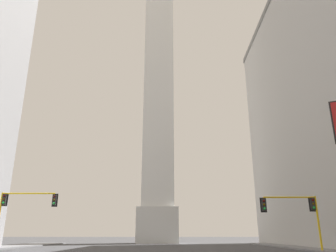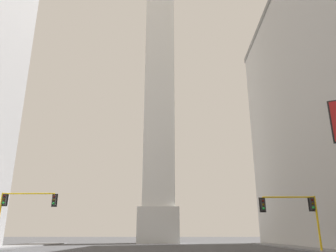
{
  "view_description": "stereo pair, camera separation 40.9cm",
  "coord_description": "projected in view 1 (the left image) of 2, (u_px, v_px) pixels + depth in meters",
  "views": [
    {
      "loc": [
        2.18,
        -0.33,
        1.49
      ],
      "look_at": [
        1.87,
        41.03,
        15.19
      ],
      "focal_mm": 35.0,
      "sensor_mm": 36.0,
      "label": 1
    },
    {
      "loc": [
        2.59,
        -0.33,
        1.49
      ],
      "look_at": [
        1.87,
        41.03,
        15.19
      ],
      "focal_mm": 35.0,
      "sensor_mm": 36.0,
      "label": 2
    }
  ],
  "objects": [
    {
      "name": "obelisk",
      "position": [
        160.0,
        57.0,
        67.02
      ],
      "size": [
        7.05,
        7.05,
        74.98
      ],
      "color": "silver",
      "rests_on": "ground_plane"
    },
    {
      "name": "traffic_light_mid_left",
      "position": [
        20.0,
        205.0,
        33.4
      ],
      "size": [
        5.93,
        0.51,
        5.59
      ],
      "color": "yellow",
      "rests_on": "ground_plane"
    },
    {
      "name": "traffic_light_mid_right",
      "position": [
        297.0,
        209.0,
        29.6
      ],
      "size": [
        5.22,
        0.5,
        4.8
      ],
      "color": "yellow",
      "rests_on": "ground_plane"
    }
  ]
}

